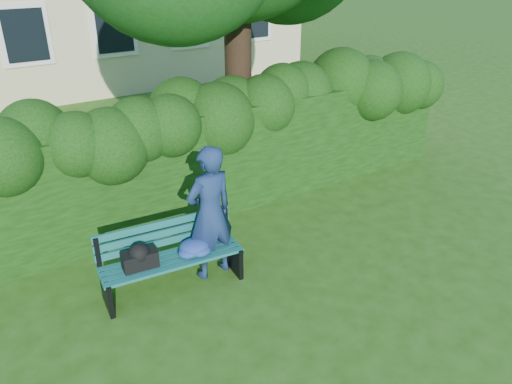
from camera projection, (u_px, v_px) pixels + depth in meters
ground at (279, 268)px, 7.08m from camera, size 80.00×80.00×0.00m
hedge at (204, 159)px, 8.34m from camera, size 10.00×1.00×1.80m
park_bench at (172, 255)px, 6.48m from camera, size 1.89×0.74×0.89m
man_reading at (210, 213)px, 6.56m from camera, size 0.74×0.53×1.89m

